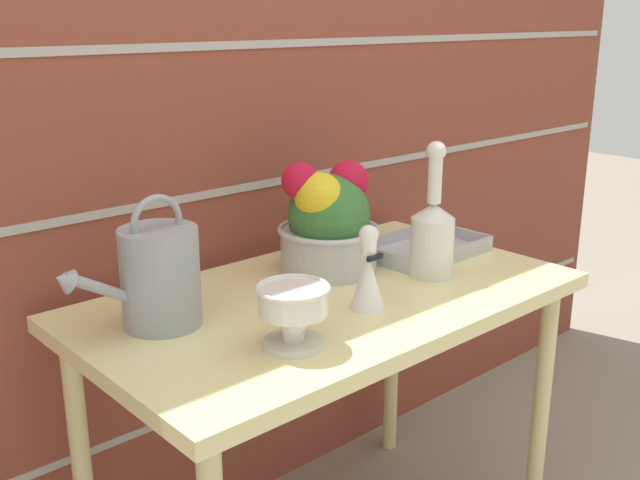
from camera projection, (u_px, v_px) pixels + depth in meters
brick_wall at (222, 118)px, 1.90m from camera, size 3.60×0.08×2.20m
patio_table at (329, 325)px, 1.74m from camera, size 1.14×0.65×0.74m
watering_can at (159, 276)px, 1.51m from camera, size 0.31×0.16×0.28m
crystal_pedestal_bowl at (293, 307)px, 1.42m from camera, size 0.14×0.14×0.12m
flower_planter at (328, 222)px, 1.83m from camera, size 0.25×0.25×0.28m
glass_decanter at (433, 232)px, 1.80m from camera, size 0.11×0.11×0.33m
figurine_vase at (366, 275)px, 1.60m from camera, size 0.08×0.08×0.19m
wire_tray at (424, 250)px, 2.00m from camera, size 0.32×0.21×0.04m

